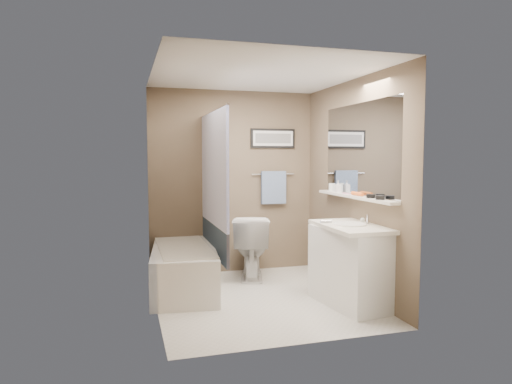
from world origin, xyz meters
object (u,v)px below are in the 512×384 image
object	(u,v)px
soap_bottle	(338,186)
candle_bowl_far	(371,196)
candle_bowl_near	(380,198)
hair_brush_front	(357,194)
bathtub	(184,269)
glass_jar	(332,187)
vanity	(351,267)
toilet	(251,246)

from	to	relation	value
soap_bottle	candle_bowl_far	bearing A→B (deg)	-90.00
candle_bowl_near	hair_brush_front	distance (m)	0.46
bathtub	glass_jar	size ratio (longest dim) A/B	15.00
candle_bowl_far	soap_bottle	size ratio (longest dim) A/B	0.64
hair_brush_front	candle_bowl_near	bearing A→B (deg)	-90.00
bathtub	candle_bowl_near	distance (m)	2.33
bathtub	soap_bottle	bearing A→B (deg)	-2.92
candle_bowl_far	soap_bottle	bearing A→B (deg)	90.00
bathtub	vanity	bearing A→B (deg)	-25.39
glass_jar	vanity	bearing A→B (deg)	-102.11
candle_bowl_far	soap_bottle	distance (m)	0.75
candle_bowl_far	hair_brush_front	size ratio (longest dim) A/B	0.41
candle_bowl_near	bathtub	bearing A→B (deg)	145.86
glass_jar	bathtub	bearing A→B (deg)	176.04
glass_jar	candle_bowl_far	bearing A→B (deg)	-90.00
toilet	candle_bowl_far	distance (m)	1.79
glass_jar	soap_bottle	distance (m)	0.17
hair_brush_front	soap_bottle	world-z (taller)	soap_bottle
candle_bowl_far	toilet	bearing A→B (deg)	123.21
hair_brush_front	soap_bottle	distance (m)	0.47
toilet	hair_brush_front	world-z (taller)	hair_brush_front
toilet	glass_jar	distance (m)	1.26
vanity	candle_bowl_near	distance (m)	0.79
candle_bowl_far	bathtub	bearing A→B (deg)	149.95
candle_bowl_far	glass_jar	world-z (taller)	glass_jar
toilet	soap_bottle	world-z (taller)	soap_bottle
vanity	hair_brush_front	xyz separation A→B (m)	(0.19, 0.23, 0.74)
bathtub	toilet	bearing A→B (deg)	26.77
bathtub	hair_brush_front	bearing A→B (deg)	-16.64
soap_bottle	bathtub	bearing A→B (deg)	170.84
soap_bottle	vanity	bearing A→B (deg)	-104.85
candle_bowl_near	soap_bottle	distance (m)	0.92
toilet	bathtub	bearing A→B (deg)	36.02
vanity	toilet	bearing A→B (deg)	110.34
bathtub	vanity	size ratio (longest dim) A/B	1.67
candle_bowl_near	glass_jar	xyz separation A→B (m)	(0.00, 1.09, 0.03)
candle_bowl_far	hair_brush_front	world-z (taller)	hair_brush_front
candle_bowl_far	candle_bowl_near	bearing A→B (deg)	-90.00
vanity	bathtub	bearing A→B (deg)	140.43
toilet	candle_bowl_far	world-z (taller)	candle_bowl_far
bathtub	soap_bottle	distance (m)	2.04
vanity	candle_bowl_near	xyz separation A→B (m)	(0.19, -0.23, 0.73)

